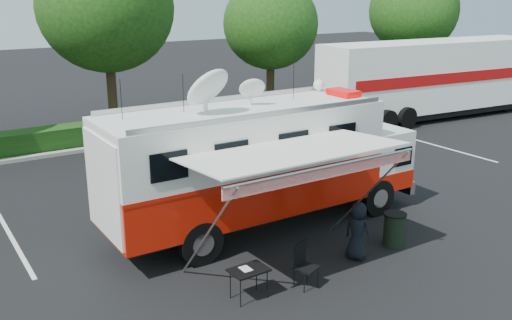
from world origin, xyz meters
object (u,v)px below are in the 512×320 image
Objects in this scene: trash_bin at (394,229)px; folding_table at (249,271)px; semi_trailer at (433,78)px; command_truck at (263,162)px.

folding_table is at bearing -177.18° from trash_bin.
trash_bin is 17.38m from semi_trailer.
trash_bin is at bearing -52.97° from command_truck.
command_truck is 11.02× the size of folding_table.
semi_trailer is at bearing 30.38° from folding_table.
semi_trailer is (13.67, 10.60, 1.71)m from trash_bin.
command_truck reaches higher than folding_table.
semi_trailer is (15.95, 7.58, 0.20)m from command_truck.
command_truck is 4.08m from trash_bin.
command_truck is at bearing -154.59° from semi_trailer.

